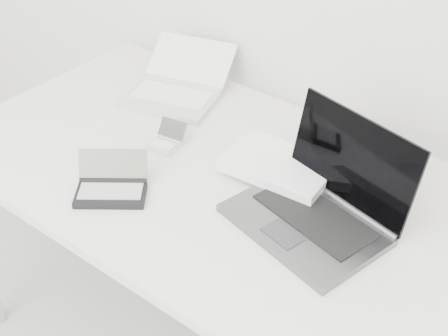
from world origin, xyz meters
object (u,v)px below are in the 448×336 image
Objects in this scene: laptop_large at (304,190)px; desk at (243,199)px; netbook_open_white at (176,88)px; palmtop_charcoal at (111,187)px.

desk is at bearing -155.24° from laptop_large.
netbook_open_white is 0.49m from palmtop_charcoal.
netbook_open_white reaches higher than desk.
laptop_large reaches higher than palmtop_charcoal.
laptop_large is 0.46m from palmtop_charcoal.
desk is 4.26× the size of netbook_open_white.
laptop_large is (0.15, 0.03, 0.08)m from desk.
netbook_open_white is at bearing 174.23° from laptop_large.
laptop_large is 1.32× the size of netbook_open_white.
laptop_large is 2.35× the size of palmtop_charcoal.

